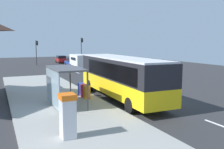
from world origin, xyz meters
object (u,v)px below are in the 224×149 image
recycling_bin_blue (81,89)px  traffic_light_near_side (82,47)px  sedan_near (61,59)px  sedan_far (72,62)px  ticket_machine (68,115)px  recycling_bin_red (84,91)px  bus (120,75)px  bus_shelter (61,77)px  white_van (79,61)px  recycling_bin_orange (87,92)px  traffic_light_far_side (37,49)px

recycling_bin_blue → traffic_light_near_side: size_ratio=0.18×
sedan_near → traffic_light_near_side: 5.77m
sedan_far → traffic_light_near_side: 5.89m
ticket_machine → recycling_bin_red: size_ratio=2.04×
bus → traffic_light_near_side: bearing=76.8°
sedan_far → bus_shelter: 28.72m
bus → white_van: (3.91, 22.27, -0.50)m
sedan_far → traffic_light_near_side: traffic_light_near_side is taller
sedan_near → recycling_bin_blue: sedan_near is taller
white_van → recycling_bin_red: size_ratio=5.56×
recycling_bin_orange → ticket_machine: bearing=-115.9°
recycling_bin_red → bus_shelter: 3.25m
traffic_light_near_side → traffic_light_far_side: (-8.59, 0.80, -0.33)m
white_van → sedan_far: 4.42m
sedan_far → recycling_bin_blue: sedan_far is taller
sedan_far → recycling_bin_red: sedan_far is taller
bus → recycling_bin_blue: bus is taller
traffic_light_near_side → traffic_light_far_side: size_ratio=1.12×
recycling_bin_red → bus_shelter: bearing=-139.4°
bus → recycling_bin_blue: bearing=142.4°
sedan_far → traffic_light_far_side: traffic_light_far_side is taller
bus → traffic_light_far_side: 31.68m
white_van → sedan_near: 12.57m
sedan_far → recycling_bin_orange: 26.93m
bus → sedan_far: (4.01, 26.65, -1.05)m
sedan_far → traffic_light_far_side: 7.69m
sedan_near → recycling_bin_red: 34.23m
recycling_bin_blue → traffic_light_far_side: traffic_light_far_side is taller
recycling_bin_blue → white_van: bearing=72.5°
bus → sedan_near: (4.01, 34.83, -1.05)m
bus_shelter → traffic_light_near_side: bearing=69.3°
recycling_bin_red → ticket_machine: bearing=-113.7°
recycling_bin_red → bus_shelter: (-2.21, -1.90, 1.44)m
bus → recycling_bin_orange: size_ratio=11.66×
recycling_bin_red → sedan_near: bearing=79.1°
bus → recycling_bin_red: (-2.49, 1.22, -1.19)m
bus_shelter → sedan_far: bearing=72.3°
recycling_bin_orange → sedan_near: bearing=79.3°
ticket_machine → traffic_light_near_side: bearing=70.7°
recycling_bin_red → recycling_bin_blue: size_ratio=1.00×
sedan_near → bus_shelter: (-8.71, -35.51, 1.31)m
sedan_far → white_van: bearing=-91.3°
recycling_bin_orange → recycling_bin_red: 0.70m
traffic_light_far_side → bus_shelter: (-3.32, -32.30, -1.01)m
sedan_near → sedan_far: (-0.00, -8.17, 0.00)m
recycling_bin_red → traffic_light_far_side: (1.10, 30.41, 2.46)m
sedan_far → traffic_light_near_side: size_ratio=0.85×
sedan_far → traffic_light_far_side: (-5.40, 4.97, 2.32)m
sedan_near → recycling_bin_red: size_ratio=4.70×
recycling_bin_blue → ticket_machine: bearing=-111.9°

